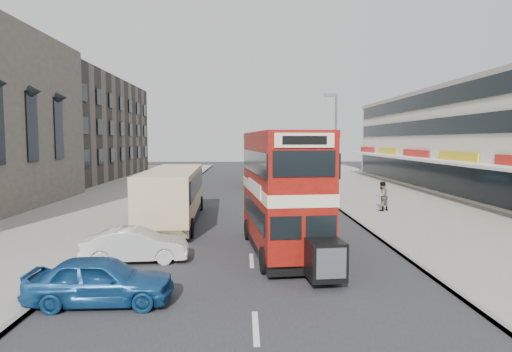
% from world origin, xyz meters
% --- Properties ---
extents(ground, '(160.00, 160.00, 0.00)m').
position_xyz_m(ground, '(0.00, 0.00, 0.00)').
color(ground, '#28282B').
rests_on(ground, ground).
extents(road_surface, '(12.00, 90.00, 0.01)m').
position_xyz_m(road_surface, '(0.00, 20.00, 0.01)').
color(road_surface, '#28282B').
rests_on(road_surface, ground).
extents(pavement_right, '(12.00, 90.00, 0.15)m').
position_xyz_m(pavement_right, '(12.00, 20.00, 0.07)').
color(pavement_right, gray).
rests_on(pavement_right, ground).
extents(pavement_left, '(12.00, 90.00, 0.15)m').
position_xyz_m(pavement_left, '(-12.00, 20.00, 0.07)').
color(pavement_left, gray).
rests_on(pavement_left, ground).
extents(kerb_left, '(0.20, 90.00, 0.16)m').
position_xyz_m(kerb_left, '(-6.10, 20.00, 0.07)').
color(kerb_left, gray).
rests_on(kerb_left, ground).
extents(kerb_right, '(0.20, 90.00, 0.16)m').
position_xyz_m(kerb_right, '(6.10, 20.00, 0.07)').
color(kerb_right, gray).
rests_on(kerb_right, ground).
extents(brick_terrace, '(14.00, 28.00, 12.00)m').
position_xyz_m(brick_terrace, '(-22.00, 38.00, 6.00)').
color(brick_terrace, '#66594C').
rests_on(brick_terrace, ground).
extents(commercial_row, '(9.90, 46.20, 9.30)m').
position_xyz_m(commercial_row, '(19.95, 22.00, 4.70)').
color(commercial_row, beige).
rests_on(commercial_row, ground).
extents(street_lamp, '(1.00, 0.20, 8.12)m').
position_xyz_m(street_lamp, '(6.52, 18.00, 4.78)').
color(street_lamp, slate).
rests_on(street_lamp, ground).
extents(bus_main, '(3.25, 8.82, 4.82)m').
position_xyz_m(bus_main, '(1.29, 3.25, 2.54)').
color(bus_main, black).
rests_on(bus_main, ground).
extents(bus_second, '(3.32, 9.40, 5.06)m').
position_xyz_m(bus_second, '(2.33, 29.60, 2.67)').
color(bus_second, black).
rests_on(bus_second, ground).
extents(coach, '(3.14, 10.69, 2.81)m').
position_xyz_m(coach, '(-4.29, 9.96, 1.65)').
color(coach, black).
rests_on(coach, ground).
extents(car_left_near, '(4.10, 1.72, 1.38)m').
position_xyz_m(car_left_near, '(-4.34, -2.30, 0.69)').
color(car_left_near, navy).
rests_on(car_left_near, ground).
extents(car_left_front, '(4.05, 1.74, 1.30)m').
position_xyz_m(car_left_front, '(-4.43, 2.00, 0.65)').
color(car_left_front, silver).
rests_on(car_left_front, ground).
extents(car_right_a, '(4.21, 2.15, 1.17)m').
position_xyz_m(car_right_a, '(4.55, 17.44, 0.58)').
color(car_right_a, '#A31D10').
rests_on(car_right_a, ground).
extents(car_right_b, '(4.00, 1.98, 1.09)m').
position_xyz_m(car_right_b, '(5.16, 19.33, 0.55)').
color(car_right_b, '#BA6112').
rests_on(car_right_b, ground).
extents(car_right_c, '(4.63, 2.36, 1.51)m').
position_xyz_m(car_right_c, '(4.91, 30.50, 0.75)').
color(car_right_c, '#5E9DBC').
rests_on(car_right_c, ground).
extents(pedestrian_near, '(0.85, 0.77, 1.90)m').
position_xyz_m(pedestrian_near, '(8.50, 12.74, 1.10)').
color(pedestrian_near, gray).
rests_on(pedestrian_near, pavement_right).
extents(cyclist, '(0.71, 1.79, 2.26)m').
position_xyz_m(cyclist, '(4.42, 20.89, 0.78)').
color(cyclist, gray).
rests_on(cyclist, ground).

